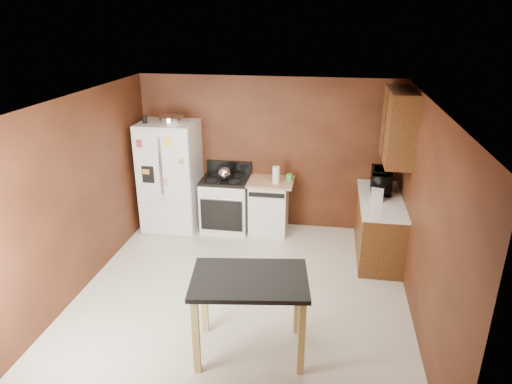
% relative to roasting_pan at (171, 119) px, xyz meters
% --- Properties ---
extents(floor, '(4.50, 4.50, 0.00)m').
position_rel_roasting_pan_xyz_m(floor, '(1.48, -1.89, -1.85)').
color(floor, beige).
rests_on(floor, ground).
extents(ceiling, '(4.50, 4.50, 0.00)m').
position_rel_roasting_pan_xyz_m(ceiling, '(1.48, -1.89, 0.65)').
color(ceiling, white).
rests_on(ceiling, ground).
extents(wall_back, '(4.20, 0.00, 4.20)m').
position_rel_roasting_pan_xyz_m(wall_back, '(1.48, 0.36, -0.60)').
color(wall_back, '#5C2D18').
rests_on(wall_back, ground).
extents(wall_front, '(4.20, 0.00, 4.20)m').
position_rel_roasting_pan_xyz_m(wall_front, '(1.48, -4.14, -0.60)').
color(wall_front, '#5C2D18').
rests_on(wall_front, ground).
extents(wall_left, '(0.00, 4.50, 4.50)m').
position_rel_roasting_pan_xyz_m(wall_left, '(-0.62, -1.89, -0.60)').
color(wall_left, '#5C2D18').
rests_on(wall_left, ground).
extents(wall_right, '(0.00, 4.50, 4.50)m').
position_rel_roasting_pan_xyz_m(wall_right, '(3.58, -1.89, -0.60)').
color(wall_right, '#5C2D18').
rests_on(wall_right, ground).
extents(roasting_pan, '(0.40, 0.40, 0.10)m').
position_rel_roasting_pan_xyz_m(roasting_pan, '(0.00, 0.00, 0.00)').
color(roasting_pan, silver).
rests_on(roasting_pan, refrigerator).
extents(pen_cup, '(0.08, 0.08, 0.11)m').
position_rel_roasting_pan_xyz_m(pen_cup, '(-0.39, -0.13, 0.01)').
color(pen_cup, black).
rests_on(pen_cup, refrigerator).
extents(kettle, '(0.21, 0.21, 0.21)m').
position_rel_roasting_pan_xyz_m(kettle, '(0.84, -0.04, -0.85)').
color(kettle, silver).
rests_on(kettle, gas_range).
extents(paper_towel, '(0.13, 0.13, 0.27)m').
position_rel_roasting_pan_xyz_m(paper_towel, '(1.68, -0.02, -0.83)').
color(paper_towel, white).
rests_on(paper_towel, dishwasher).
extents(green_canister, '(0.11, 0.11, 0.11)m').
position_rel_roasting_pan_xyz_m(green_canister, '(1.88, 0.12, -0.91)').
color(green_canister, green).
rests_on(green_canister, dishwasher).
extents(toaster, '(0.26, 0.33, 0.21)m').
position_rel_roasting_pan_xyz_m(toaster, '(3.24, -0.44, -0.85)').
color(toaster, silver).
rests_on(toaster, right_cabinets).
extents(microwave, '(0.40, 0.57, 0.30)m').
position_rel_roasting_pan_xyz_m(microwave, '(3.28, -0.13, -0.80)').
color(microwave, black).
rests_on(microwave, right_cabinets).
extents(refrigerator, '(0.90, 0.80, 1.80)m').
position_rel_roasting_pan_xyz_m(refrigerator, '(-0.07, -0.03, -0.95)').
color(refrigerator, white).
rests_on(refrigerator, ground).
extents(gas_range, '(0.76, 0.68, 1.10)m').
position_rel_roasting_pan_xyz_m(gas_range, '(0.84, 0.04, -1.39)').
color(gas_range, white).
rests_on(gas_range, ground).
extents(dishwasher, '(0.78, 0.63, 0.89)m').
position_rel_roasting_pan_xyz_m(dishwasher, '(1.56, 0.06, -1.40)').
color(dishwasher, white).
rests_on(dishwasher, ground).
extents(right_cabinets, '(0.63, 1.58, 2.45)m').
position_rel_roasting_pan_xyz_m(right_cabinets, '(3.32, -0.41, -0.94)').
color(right_cabinets, brown).
rests_on(right_cabinets, ground).
extents(island, '(1.28, 0.95, 0.91)m').
position_rel_roasting_pan_xyz_m(island, '(1.76, -2.87, -1.09)').
color(island, black).
rests_on(island, ground).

